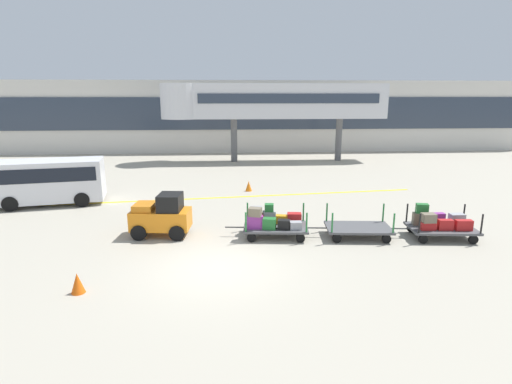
{
  "coord_description": "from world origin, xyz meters",
  "views": [
    {
      "loc": [
        0.41,
        -11.37,
        5.05
      ],
      "look_at": [
        1.48,
        4.48,
        1.23
      ],
      "focal_mm": 28.29,
      "sensor_mm": 36.0,
      "label": 1
    }
  ],
  "objects_px": {
    "baggage_tug": "(162,216)",
    "baggage_cart_middle": "(358,228)",
    "baggage_cart_tail": "(440,224)",
    "safety_cone_far": "(78,283)",
    "safety_cone_near": "(249,186)",
    "shuttle_van": "(49,179)",
    "baggage_cart_lead": "(272,222)"
  },
  "relations": [
    {
      "from": "baggage_tug",
      "to": "baggage_cart_lead",
      "type": "bearing_deg",
      "value": -5.17
    },
    {
      "from": "baggage_cart_middle",
      "to": "safety_cone_near",
      "type": "distance_m",
      "value": 8.38
    },
    {
      "from": "baggage_cart_lead",
      "to": "safety_cone_far",
      "type": "xyz_separation_m",
      "value": [
        -5.54,
        -3.99,
        -0.28
      ]
    },
    {
      "from": "baggage_cart_lead",
      "to": "shuttle_van",
      "type": "distance_m",
      "value": 11.3
    },
    {
      "from": "shuttle_van",
      "to": "safety_cone_near",
      "type": "relative_size",
      "value": 9.22
    },
    {
      "from": "shuttle_van",
      "to": "safety_cone_far",
      "type": "xyz_separation_m",
      "value": [
        4.47,
        -9.2,
        -0.96
      ]
    },
    {
      "from": "baggage_tug",
      "to": "baggage_cart_tail",
      "type": "distance_m",
      "value": 10.1
    },
    {
      "from": "baggage_cart_tail",
      "to": "safety_cone_far",
      "type": "height_order",
      "value": "baggage_cart_tail"
    },
    {
      "from": "shuttle_van",
      "to": "safety_cone_far",
      "type": "bearing_deg",
      "value": -64.1
    },
    {
      "from": "baggage_cart_tail",
      "to": "baggage_tug",
      "type": "bearing_deg",
      "value": 174.83
    },
    {
      "from": "safety_cone_near",
      "to": "baggage_cart_lead",
      "type": "bearing_deg",
      "value": -85.98
    },
    {
      "from": "baggage_cart_lead",
      "to": "safety_cone_near",
      "type": "distance_m",
      "value": 7.29
    },
    {
      "from": "baggage_tug",
      "to": "shuttle_van",
      "type": "xyz_separation_m",
      "value": [
        -5.98,
        4.84,
        0.48
      ]
    },
    {
      "from": "baggage_cart_middle",
      "to": "baggage_cart_tail",
      "type": "xyz_separation_m",
      "value": [
        2.93,
        -0.25,
        0.19
      ]
    },
    {
      "from": "baggage_tug",
      "to": "baggage_cart_middle",
      "type": "bearing_deg",
      "value": -5.31
    },
    {
      "from": "baggage_cart_lead",
      "to": "safety_cone_near",
      "type": "bearing_deg",
      "value": 94.02
    },
    {
      "from": "baggage_cart_middle",
      "to": "baggage_cart_tail",
      "type": "relative_size",
      "value": 1.0
    },
    {
      "from": "safety_cone_far",
      "to": "baggage_cart_tail",
      "type": "bearing_deg",
      "value": 16.61
    },
    {
      "from": "baggage_cart_lead",
      "to": "safety_cone_far",
      "type": "distance_m",
      "value": 6.83
    },
    {
      "from": "baggage_cart_tail",
      "to": "safety_cone_far",
      "type": "bearing_deg",
      "value": -163.39
    },
    {
      "from": "baggage_cart_lead",
      "to": "safety_cone_far",
      "type": "height_order",
      "value": "baggage_cart_lead"
    },
    {
      "from": "baggage_tug",
      "to": "baggage_cart_middle",
      "type": "xyz_separation_m",
      "value": [
        7.13,
        -0.66,
        -0.41
      ]
    },
    {
      "from": "baggage_cart_lead",
      "to": "baggage_cart_middle",
      "type": "xyz_separation_m",
      "value": [
        3.1,
        -0.3,
        -0.21
      ]
    },
    {
      "from": "baggage_cart_lead",
      "to": "baggage_cart_tail",
      "type": "relative_size",
      "value": 1.0
    },
    {
      "from": "baggage_cart_tail",
      "to": "shuttle_van",
      "type": "height_order",
      "value": "shuttle_van"
    },
    {
      "from": "baggage_cart_lead",
      "to": "safety_cone_near",
      "type": "xyz_separation_m",
      "value": [
        -0.51,
        7.26,
        -0.28
      ]
    },
    {
      "from": "baggage_cart_tail",
      "to": "shuttle_van",
      "type": "xyz_separation_m",
      "value": [
        -16.03,
        5.75,
        0.7
      ]
    },
    {
      "from": "baggage_tug",
      "to": "baggage_cart_middle",
      "type": "relative_size",
      "value": 0.72
    },
    {
      "from": "baggage_cart_tail",
      "to": "safety_cone_near",
      "type": "relative_size",
      "value": 5.55
    },
    {
      "from": "baggage_cart_lead",
      "to": "shuttle_van",
      "type": "xyz_separation_m",
      "value": [
        -10.01,
        5.2,
        0.68
      ]
    },
    {
      "from": "baggage_cart_lead",
      "to": "safety_cone_far",
      "type": "bearing_deg",
      "value": -144.22
    },
    {
      "from": "baggage_cart_middle",
      "to": "shuttle_van",
      "type": "xyz_separation_m",
      "value": [
        -13.1,
        5.5,
        0.89
      ]
    }
  ]
}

